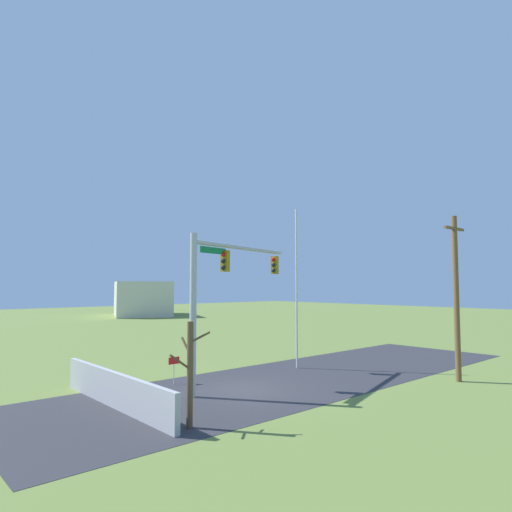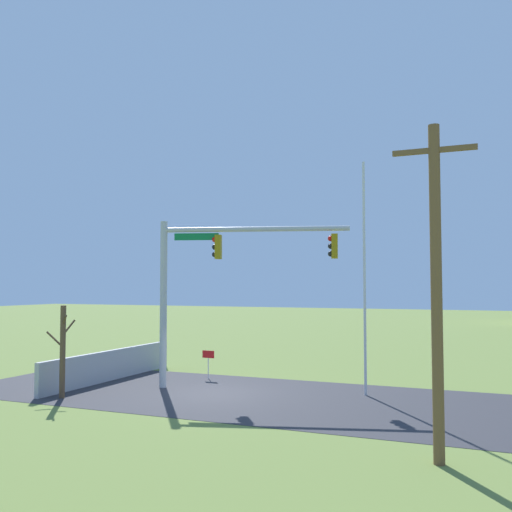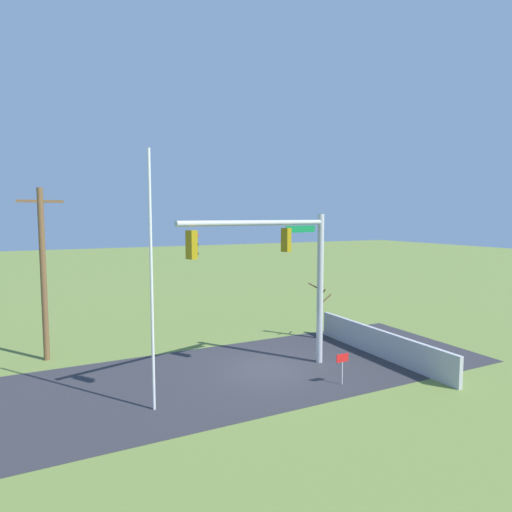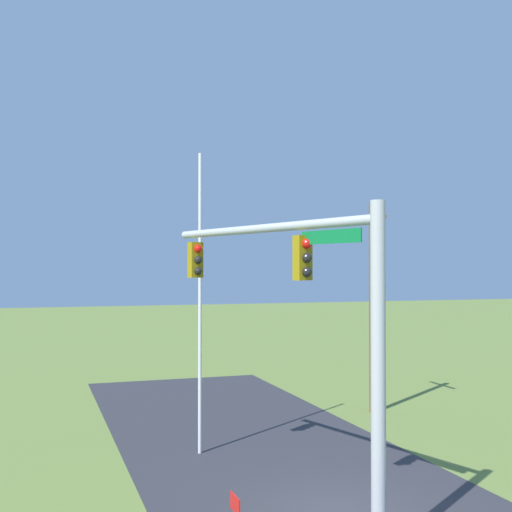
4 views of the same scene
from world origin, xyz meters
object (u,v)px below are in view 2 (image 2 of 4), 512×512
object	(u,v)px
utility_pole	(436,285)
flagpole	(364,277)
bare_tree	(63,350)
signal_mast	(213,270)
open_sign	(208,358)

from	to	relation	value
utility_pole	flagpole	bearing A→B (deg)	-66.79
flagpole	utility_pole	distance (m)	8.00
flagpole	bare_tree	bearing A→B (deg)	25.04
signal_mast	flagpole	bearing A→B (deg)	-171.05
flagpole	signal_mast	bearing A→B (deg)	8.95
flagpole	bare_tree	size ratio (longest dim) A/B	2.62
bare_tree	signal_mast	bearing A→B (deg)	-138.01
signal_mast	open_sign	distance (m)	4.43
open_sign	bare_tree	bearing A→B (deg)	62.85
bare_tree	flagpole	bearing A→B (deg)	-154.96
utility_pole	open_sign	xyz separation A→B (m)	(10.22, -8.42, -3.16)
bare_tree	open_sign	distance (m)	6.51
signal_mast	utility_pole	bearing A→B (deg)	144.43
signal_mast	open_sign	size ratio (longest dim) A/B	5.96
utility_pole	bare_tree	world-z (taller)	utility_pole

